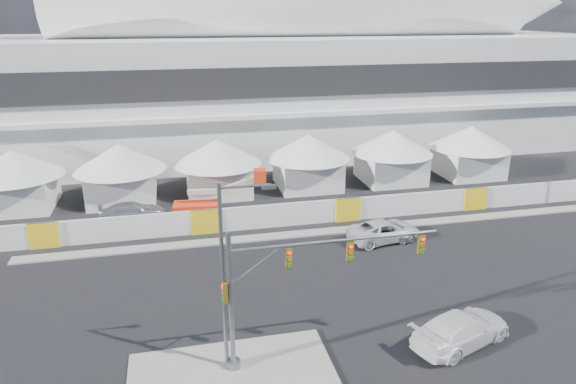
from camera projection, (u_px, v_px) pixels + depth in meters
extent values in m
plane|color=black|center=(330.00, 324.00, 29.23)|extent=(160.00, 160.00, 0.00)
cube|color=gray|center=(232.00, 373.00, 25.20)|extent=(10.00, 5.00, 0.15)
cube|color=gray|center=(506.00, 215.00, 44.89)|extent=(80.00, 1.20, 0.12)
cube|color=silver|center=(295.00, 91.00, 67.21)|extent=(80.00, 24.00, 14.00)
cube|color=black|center=(322.00, 81.00, 55.11)|extent=(68.00, 0.30, 3.20)
cube|color=silver|center=(322.00, 114.00, 56.04)|extent=(72.00, 0.80, 0.50)
cylinder|color=silver|center=(299.00, 3.00, 61.80)|extent=(57.60, 8.40, 8.40)
cylinder|color=silver|center=(315.00, 7.00, 62.35)|extent=(51.60, 6.80, 6.80)
cylinder|color=silver|center=(331.00, 11.00, 62.91)|extent=(45.60, 5.20, 5.20)
cone|color=silver|center=(537.00, 3.00, 68.58)|extent=(8.00, 7.60, 7.60)
cube|color=white|center=(18.00, 192.00, 46.22)|extent=(6.00, 6.00, 3.00)
cone|color=white|center=(13.00, 163.00, 45.32)|extent=(8.40, 8.40, 2.40)
cube|color=white|center=(122.00, 185.00, 48.10)|extent=(6.00, 6.00, 3.00)
cone|color=white|center=(119.00, 157.00, 47.20)|extent=(8.40, 8.40, 2.40)
cube|color=white|center=(218.00, 178.00, 49.98)|extent=(6.00, 6.00, 3.00)
cone|color=white|center=(217.00, 152.00, 49.08)|extent=(8.40, 8.40, 2.40)
cube|color=white|center=(308.00, 172.00, 51.86)|extent=(6.00, 6.00, 3.00)
cone|color=white|center=(308.00, 146.00, 50.96)|extent=(8.40, 8.40, 2.40)
cube|color=white|center=(391.00, 167.00, 53.74)|extent=(6.00, 6.00, 3.00)
cone|color=white|center=(392.00, 142.00, 52.84)|extent=(8.40, 8.40, 2.40)
cube|color=white|center=(468.00, 161.00, 55.62)|extent=(6.00, 6.00, 3.00)
cone|color=white|center=(471.00, 137.00, 54.72)|extent=(8.40, 8.40, 2.40)
cube|color=silver|center=(348.00, 209.00, 43.49)|extent=(70.00, 0.25, 2.00)
imported|color=#A0A1A5|center=(385.00, 233.00, 39.71)|extent=(2.57, 4.20, 1.33)
imported|color=silver|center=(384.00, 230.00, 39.78)|extent=(3.65, 6.19, 1.61)
imported|color=white|center=(461.00, 329.00, 27.31)|extent=(4.30, 6.50, 1.75)
imported|color=#B1B2B7|center=(132.00, 212.00, 43.62)|extent=(3.10, 5.70, 1.57)
cylinder|color=gray|center=(231.00, 303.00, 24.30)|extent=(0.24, 0.24, 7.27)
cylinder|color=gray|center=(234.00, 364.00, 25.44)|extent=(0.71, 0.71, 0.40)
cylinder|color=gray|center=(337.00, 241.00, 24.47)|extent=(10.33, 0.16, 0.16)
cube|color=#594714|center=(289.00, 258.00, 24.20)|extent=(0.32, 0.22, 1.05)
cube|color=#594714|center=(350.00, 252.00, 24.83)|extent=(0.32, 0.22, 1.05)
cube|color=#594714|center=(421.00, 244.00, 25.62)|extent=(0.32, 0.22, 1.05)
cube|color=#594714|center=(225.00, 293.00, 24.05)|extent=(0.22, 0.32, 1.05)
cylinder|color=slate|center=(223.00, 281.00, 24.00)|extent=(0.19, 0.19, 9.59)
cylinder|color=slate|center=(245.00, 186.00, 22.73)|extent=(2.34, 0.13, 0.13)
cube|color=slate|center=(269.00, 187.00, 22.99)|extent=(0.64, 0.27, 0.16)
cube|color=red|center=(198.00, 210.00, 44.45)|extent=(4.26, 2.26, 1.25)
cube|color=beige|center=(213.00, 191.00, 44.19)|extent=(4.33, 0.88, 0.40)
cube|color=beige|center=(241.00, 181.00, 44.49)|extent=(3.36, 0.72, 1.37)
cube|color=red|center=(259.00, 174.00, 44.63)|extent=(1.13, 1.13, 1.13)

